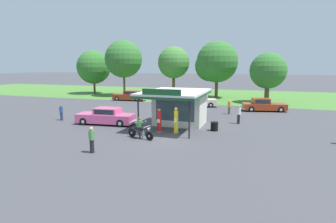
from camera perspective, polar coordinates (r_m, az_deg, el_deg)
name	(u,v)px	position (r m, az deg, el deg)	size (l,w,h in m)	color
ground_plane	(164,138)	(20.03, -0.89, -5.56)	(300.00, 300.00, 0.00)	#424247
grass_verge_strip	(221,95)	(48.92, 11.03, 3.32)	(120.00, 24.00, 0.01)	#477A33
service_station_kiosk	(179,105)	(24.06, 2.32, 1.42)	(4.93, 6.80, 3.58)	silver
gas_pump_nearside	(159,121)	(21.52, -1.84, -2.11)	(0.44, 0.44, 1.91)	slate
gas_pump_offside	(176,122)	(21.06, 1.70, -2.12)	(0.44, 0.44, 2.09)	slate
motorcycle_with_rider	(140,130)	(19.85, -5.85, -3.81)	(2.25, 0.89, 1.58)	black
featured_classic_sedan	(106,117)	(25.13, -12.86, -1.07)	(5.47, 2.33, 1.50)	#E55993
parked_car_back_row_right	(264,105)	(33.48, 19.37, 1.22)	(5.23, 2.92, 1.47)	#993819
parked_car_second_row_spare	(130,96)	(41.50, -8.00, 3.25)	(5.15, 2.11, 1.48)	#993819
parked_car_back_row_left	(197,101)	(35.17, 6.12, 2.18)	(5.41, 3.18, 1.53)	beige
bystander_standing_back_lot	(229,107)	(30.25, 12.72, 0.97)	(0.34, 0.34, 1.55)	brown
bystander_strolling_foreground	(92,139)	(17.15, -15.69, -5.62)	(0.34, 0.34, 1.61)	black
bystander_chatting_near_pumps	(61,112)	(28.15, -21.43, -0.16)	(0.34, 0.34, 1.50)	#2D3351
bystander_admiring_sedan	(239,114)	(25.47, 14.59, -0.55)	(0.34, 0.34, 1.67)	black
tree_oak_centre	(174,63)	(46.33, 1.24, 10.12)	(5.32, 5.32, 8.37)	brown
tree_oak_distant_spare	(269,71)	(40.59, 20.36, 7.91)	(4.99, 4.99, 7.01)	brown
tree_oak_far_right	(94,67)	(52.87, -15.31, 8.95)	(6.15, 6.15, 7.99)	brown
tree_oak_far_left	(124,60)	(47.76, -9.26, 10.65)	(6.35, 6.35, 9.47)	brown
tree_oak_right	(215,63)	(44.73, 9.85, 9.95)	(6.70, 6.58, 9.08)	brown
spare_tire_stack	(214,126)	(22.43, 9.68, -3.09)	(0.60, 0.60, 0.72)	black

